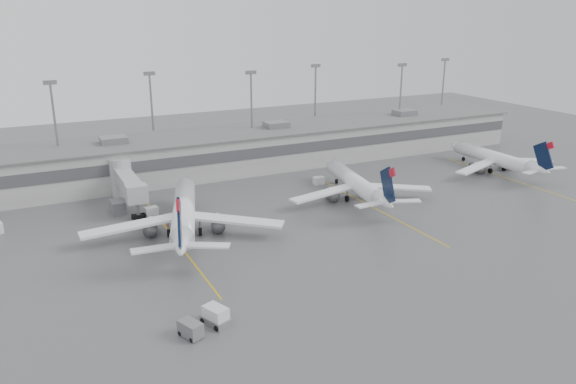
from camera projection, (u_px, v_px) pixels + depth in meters
name	position (u px, v px, depth m)	size (l,w,h in m)	color
ground	(364.00, 283.00, 70.70)	(260.00, 260.00, 0.00)	#4F4F52
terminal	(212.00, 152.00, 118.91)	(152.00, 17.00, 9.45)	#9C9C97
light_masts	(202.00, 111.00, 121.42)	(142.40, 8.00, 20.60)	gray
jet_bridge_right	(125.00, 181.00, 99.92)	(4.00, 17.20, 7.00)	#929496
stand_markings	(282.00, 222.00, 91.19)	(105.25, 40.00, 0.01)	gold
jet_mid_left	(184.00, 214.00, 85.12)	(28.94, 32.95, 11.00)	white
jet_mid_right	(357.00, 184.00, 101.24)	(26.47, 29.93, 9.75)	white
jet_far_right	(497.00, 158.00, 119.15)	(25.64, 28.74, 9.30)	white
baggage_tug	(216.00, 317.00, 61.33)	(3.03, 3.71, 2.07)	silver
baggage_cart	(191.00, 329.00, 58.93)	(2.42, 3.06, 1.72)	slate
gse_uld_b	(151.00, 211.00, 93.86)	(2.14, 1.43, 1.52)	silver
gse_uld_c	(319.00, 181.00, 110.92)	(2.11, 1.41, 1.50)	silver
gse_loader	(118.00, 207.00, 94.94)	(2.22, 3.55, 2.22)	slate
cone_b	(167.00, 224.00, 89.66)	(0.43, 0.43, 0.68)	#F13405
cone_c	(358.00, 187.00, 108.10)	(0.41, 0.41, 0.65)	#F13405
cone_d	(500.00, 165.00, 123.61)	(0.39, 0.39, 0.63)	#F13405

